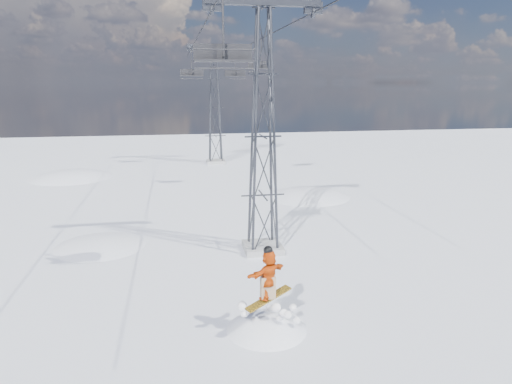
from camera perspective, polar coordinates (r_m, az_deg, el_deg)
ground at (r=15.00m, az=3.77°, el=-18.22°), size 120.00×120.00×0.00m
snow_terrain at (r=37.91m, az=-11.74°, el=-14.24°), size 39.00×37.00×22.00m
lift_tower_near at (r=20.89m, az=0.89°, el=6.87°), size 5.20×1.80×11.43m
lift_tower_far at (r=45.60m, az=-5.18°, el=10.41°), size 5.20×1.80×11.43m
haul_cables at (r=32.25m, az=-3.17°, el=18.76°), size 4.46×51.00×0.06m
snowboarder_jump at (r=16.51m, az=1.29°, el=-21.69°), size 4.40×4.40×6.95m
lift_chair_near at (r=16.37m, az=-4.10°, el=16.78°), size 2.04×0.59×2.53m
lift_chair_mid at (r=33.18m, az=0.63°, el=15.51°), size 1.82×0.52×2.25m
lift_chair_far at (r=43.47m, az=-8.03°, el=14.48°), size 2.14×0.62×2.65m
lift_chair_extra at (r=46.72m, az=-2.60°, el=14.56°), size 2.11×0.61×2.62m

